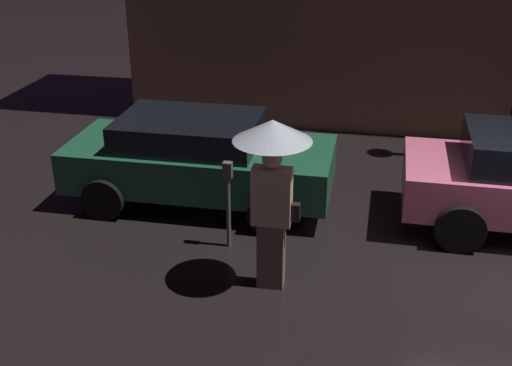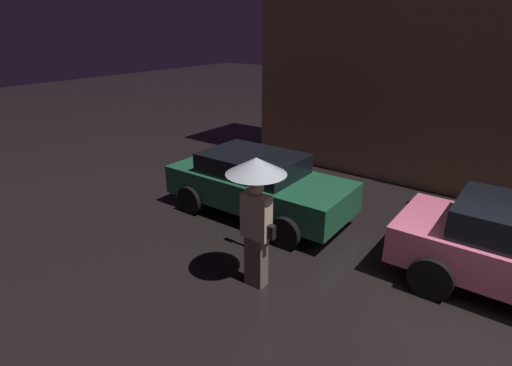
{
  "view_description": "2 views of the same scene",
  "coord_description": "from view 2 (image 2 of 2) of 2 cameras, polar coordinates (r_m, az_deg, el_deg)",
  "views": [
    {
      "loc": [
        -1.96,
        -7.39,
        4.5
      ],
      "look_at": [
        -3.51,
        0.11,
        0.98
      ],
      "focal_mm": 45.0,
      "sensor_mm": 36.0,
      "label": 1
    },
    {
      "loc": [
        0.12,
        -5.12,
        3.95
      ],
      "look_at": [
        -3.93,
        0.31,
        1.25
      ],
      "focal_mm": 28.0,
      "sensor_mm": 36.0,
      "label": 2
    }
  ],
  "objects": [
    {
      "name": "ground_plane",
      "position": [
        6.47,
        29.07,
        -19.16
      ],
      "size": [
        60.0,
        60.0,
        0.0
      ],
      "primitive_type": "plane",
      "color": "black"
    },
    {
      "name": "building_facade_left",
      "position": [
        12.09,
        22.1,
        19.52
      ],
      "size": [
        8.01,
        3.0,
        7.59
      ],
      "color": "#8C664C",
      "rests_on": "ground"
    },
    {
      "name": "parked_car_green",
      "position": [
        8.69,
        0.21,
        -0.02
      ],
      "size": [
        4.07,
        1.92,
        1.38
      ],
      "rotation": [
        0.0,
        0.0,
        0.01
      ],
      "color": "#1E5638",
      "rests_on": "ground"
    },
    {
      "name": "pedestrian_with_umbrella",
      "position": [
        5.95,
        0.04,
        -1.72
      ],
      "size": [
        0.91,
        0.91,
        2.17
      ],
      "rotation": [
        0.0,
        0.0,
        -0.0
      ],
      "color": "#66564C",
      "rests_on": "ground"
    },
    {
      "name": "parking_meter",
      "position": [
        7.29,
        -0.77,
        -4.07
      ],
      "size": [
        0.12,
        0.1,
        1.25
      ],
      "color": "#4C5154",
      "rests_on": "ground"
    }
  ]
}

